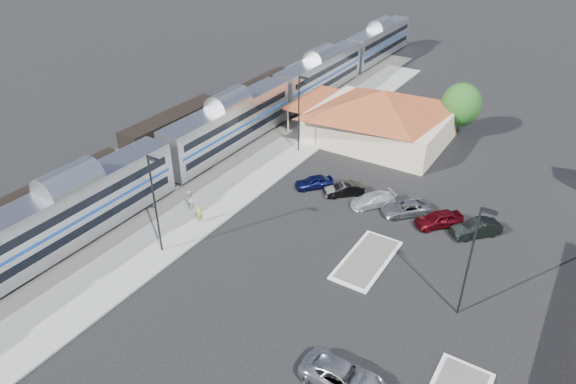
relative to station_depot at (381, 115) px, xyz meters
The scene contains 20 objects.
ground 24.63m from the station_depot, 79.24° to the right, with size 280.00×280.00×0.00m, color black.
railbed 23.14m from the station_depot, 135.78° to the right, with size 16.00×100.00×0.12m, color #4C4944.
platform 19.71m from the station_depot, 112.45° to the right, with size 5.50×92.00×0.18m, color gray.
passenger_train 17.63m from the station_depot, 139.66° to the right, with size 3.00×104.00×5.55m.
freight_cars 24.16m from the station_depot, 143.68° to the right, with size 2.80×46.00×4.00m.
station_depot is the anchor object (origin of this frame).
traffic_island_south 23.80m from the station_depot, 68.74° to the right, with size 3.30×7.50×0.21m.
lamp_plat_s 30.74m from the station_depot, 101.94° to the right, with size 1.08×0.25×9.00m.
lamp_plat_n 10.45m from the station_depot, 128.41° to the right, with size 1.08×0.25×9.00m.
lamp_lot 29.30m from the station_depot, 55.24° to the right, with size 1.08×0.25×9.00m.
tree_depot 9.69m from the station_depot, 38.43° to the left, with size 4.71×4.71×6.63m.
suv 36.25m from the station_depot, 69.89° to the right, with size 2.50×5.42×1.51m, color #B0B2B9.
person_a 25.99m from the station_depot, 104.44° to the right, with size 0.62×0.41×1.71m, color #97B839.
person_b 25.55m from the station_depot, 109.93° to the right, with size 0.92×0.72×1.90m, color silver.
parked_car_a 14.31m from the station_depot, 93.76° to the right, with size 1.56×3.87×1.32m, color #0D1243.
parked_car_b 14.17m from the station_depot, 80.61° to the right, with size 1.36×3.89×1.28m, color black.
parked_car_c 15.29m from the station_depot, 68.72° to the right, with size 1.79×4.41×1.28m, color silver.
parked_car_d 16.46m from the station_depot, 57.77° to the right, with size 2.11×4.57×1.27m, color gray.
parked_car_e 18.56m from the station_depot, 49.81° to the right, with size 1.75×4.35×1.48m, color maroon.
parked_car_f 20.55m from the station_depot, 42.39° to the right, with size 1.54×4.43×1.46m, color black.
Camera 1 is at (16.09, -29.38, 26.35)m, focal length 32.00 mm.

